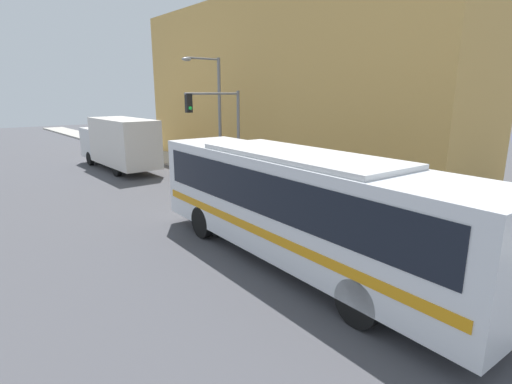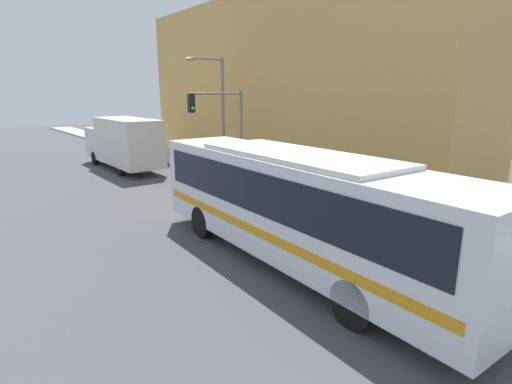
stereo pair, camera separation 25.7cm
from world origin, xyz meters
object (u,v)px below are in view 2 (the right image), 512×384
Objects in this scene: city_bus at (295,201)px; fire_hydrant at (317,191)px; parking_meter at (268,171)px; street_lamp at (218,106)px; delivery_truck at (123,142)px; traffic_light_pole at (223,119)px.

fire_hydrant is at bearing 40.65° from city_bus.
parking_meter is 5.36m from street_lamp.
city_bus is 6.79m from fire_hydrant.
city_bus is 9.13m from parking_meter.
city_bus is at bearing -125.46° from parking_meter.
delivery_truck reaches higher than city_bus.
traffic_light_pole is (4.23, 9.88, 1.56)m from city_bus.
fire_hydrant is at bearing -74.86° from delivery_truck.
parking_meter is at bearing 57.49° from city_bus.
fire_hydrant is 0.12× the size of street_lamp.
delivery_truck is 10.74m from parking_meter.
parking_meter is (1.04, -2.48, -2.47)m from traffic_light_pole.
fire_hydrant is at bearing -79.82° from traffic_light_pole.
city_bus is at bearing -113.78° from street_lamp.
fire_hydrant is 0.66× the size of parking_meter.
delivery_truck is 13.94m from fire_hydrant.
delivery_truck is at bearing 87.58° from city_bus.
fire_hydrant is 6.57m from traffic_light_pole.
parking_meter is (0.00, 3.32, 0.42)m from fire_hydrant.
street_lamp is at bearing 91.04° from parking_meter.
fire_hydrant is 0.16× the size of traffic_light_pole.
street_lamp is (-0.08, 7.71, 3.51)m from fire_hydrant.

